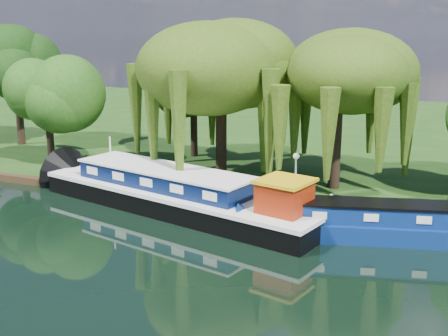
% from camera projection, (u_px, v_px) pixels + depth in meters
% --- Properties ---
extents(ground, '(120.00, 120.00, 0.00)m').
position_uv_depth(ground, '(214.00, 274.00, 22.98)').
color(ground, black).
extents(far_bank, '(120.00, 52.00, 0.45)m').
position_uv_depth(far_bank, '(356.00, 132.00, 53.42)').
color(far_bank, '#17350E').
rests_on(far_bank, ground).
extents(dutch_barge, '(18.05, 8.08, 3.72)m').
position_uv_depth(dutch_barge, '(179.00, 194.00, 30.88)').
color(dutch_barge, black).
rests_on(dutch_barge, ground).
extents(narrowboat, '(13.54, 5.48, 1.96)m').
position_uv_depth(narrowboat, '(394.00, 226.00, 26.61)').
color(narrowboat, navy).
rests_on(narrowboat, ground).
extents(willow_left, '(7.91, 7.91, 9.48)m').
position_uv_depth(willow_left, '(221.00, 70.00, 34.62)').
color(willow_left, black).
rests_on(willow_left, far_bank).
extents(willow_right, '(7.00, 7.00, 8.52)m').
position_uv_depth(willow_right, '(338.00, 84.00, 32.51)').
color(willow_right, black).
rests_on(willow_right, far_bank).
extents(tree_far_left, '(4.58, 4.58, 7.38)m').
position_uv_depth(tree_far_left, '(47.00, 93.00, 38.39)').
color(tree_far_left, black).
rests_on(tree_far_left, far_bank).
extents(tree_far_back, '(5.21, 5.21, 8.76)m').
position_uv_depth(tree_far_back, '(16.00, 70.00, 45.45)').
color(tree_far_back, black).
rests_on(tree_far_back, far_bank).
extents(tree_far_mid, '(4.66, 4.66, 7.62)m').
position_uv_depth(tree_far_mid, '(193.00, 86.00, 41.28)').
color(tree_far_mid, black).
rests_on(tree_far_mid, far_bank).
extents(lamppost, '(0.36, 0.36, 2.56)m').
position_uv_depth(lamppost, '(296.00, 163.00, 31.63)').
color(lamppost, silver).
rests_on(lamppost, far_bank).
extents(mooring_posts, '(19.16, 0.16, 1.00)m').
position_uv_depth(mooring_posts, '(267.00, 196.00, 30.47)').
color(mooring_posts, silver).
rests_on(mooring_posts, far_bank).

